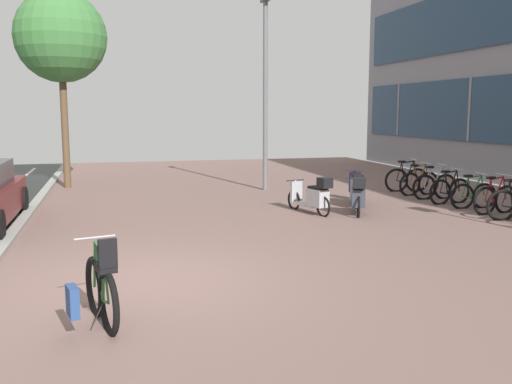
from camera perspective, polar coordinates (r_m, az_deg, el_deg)
The scene contains 13 objects.
ground at distance 8.56m, azimuth -1.18°, elevation -8.52°, with size 21.00×40.00×0.13m.
bicycle_foreground at distance 6.76m, azimuth -15.69°, elevation -9.69°, with size 0.58×1.39×1.11m.
bicycle_rack_02 at distance 14.62m, azimuth 23.21°, elevation -0.71°, with size 1.38×0.48×0.99m.
bicycle_rack_03 at distance 15.23m, azimuth 21.25°, elevation -0.33°, with size 1.29×0.48×0.93m.
bicycle_rack_04 at distance 15.78m, azimuth 19.13°, elevation 0.10°, with size 1.34×0.48×0.97m.
bicycle_rack_05 at distance 16.47m, azimuth 17.75°, elevation 0.54°, with size 1.40×0.48×1.02m.
bicycle_rack_06 at distance 17.13m, azimuth 16.28°, elevation 0.85°, with size 1.37×0.48×0.99m.
bicycle_rack_07 at distance 17.84m, azimuth 15.10°, elevation 1.22°, with size 1.41×0.48×1.03m.
scooter_near at distance 13.46m, azimuth 5.87°, elevation -0.44°, with size 0.76×1.65×0.95m.
scooter_mid at distance 15.06m, azimuth 10.25°, elevation 0.39°, with size 0.78×1.67×0.86m.
scooter_far at distance 13.59m, azimuth 10.34°, elevation -0.42°, with size 0.89×1.64×0.96m.
lamp_post at distance 17.42m, azimuth 0.95°, elevation 10.92°, with size 0.20×0.52×5.89m.
street_tree at distance 19.12m, azimuth -19.29°, elevation 14.64°, with size 2.84×2.84×6.18m.
Camera 1 is at (-0.51, -7.96, 2.44)m, focal length 39.26 mm.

